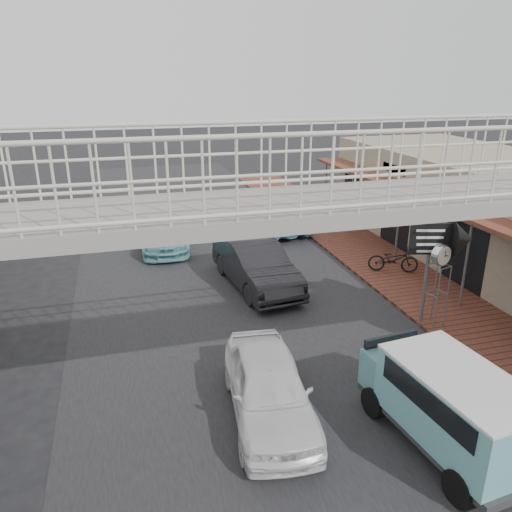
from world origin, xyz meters
TOP-DOWN VIEW (x-y plane):
  - ground at (0.00, 0.00)m, footprint 120.00×120.00m
  - road_strip at (0.00, 0.00)m, footprint 10.00×60.00m
  - sidewalk at (6.50, 3.00)m, footprint 3.00×40.00m
  - shophouse_row at (10.97, 4.00)m, footprint 7.20×18.00m
  - footbridge at (0.00, -4.00)m, footprint 16.40×2.40m
  - white_hatchback at (-0.50, -2.40)m, footprint 2.13×4.33m
  - dark_sedan at (1.14, 4.52)m, footprint 2.25×5.06m
  - angkot_curb at (3.60, 10.85)m, footprint 2.90×5.16m
  - angkot_far at (-1.56, 9.69)m, footprint 2.11×4.77m
  - angkot_van at (2.59, -4.29)m, footprint 2.05×3.86m
  - motorcycle_near at (6.37, 4.24)m, footprint 1.92×1.33m
  - motorcycle_far at (5.30, 12.48)m, footprint 1.54×0.78m
  - street_clock at (5.30, 0.12)m, footprint 0.65×0.60m
  - arrow_sign at (5.93, 0.32)m, footprint 1.89×1.25m

SIDE VIEW (x-z plane):
  - ground at x=0.00m, z-range 0.00..0.00m
  - road_strip at x=0.00m, z-range 0.00..0.01m
  - sidewalk at x=6.50m, z-range 0.00..0.10m
  - motorcycle_far at x=5.30m, z-range 0.10..0.99m
  - motorcycle_near at x=6.37m, z-range 0.10..1.05m
  - angkot_curb at x=3.60m, z-range 0.00..1.36m
  - angkot_far at x=-1.56m, z-range 0.00..1.36m
  - white_hatchback at x=-0.50m, z-range 0.00..1.42m
  - dark_sedan at x=1.14m, z-range 0.00..1.61m
  - angkot_van at x=2.59m, z-range 0.24..2.07m
  - shophouse_row at x=10.97m, z-range 0.01..4.01m
  - street_clock at x=5.30m, z-range 0.93..3.44m
  - arrow_sign at x=5.93m, z-range 1.06..4.19m
  - footbridge at x=0.00m, z-range 0.01..6.35m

